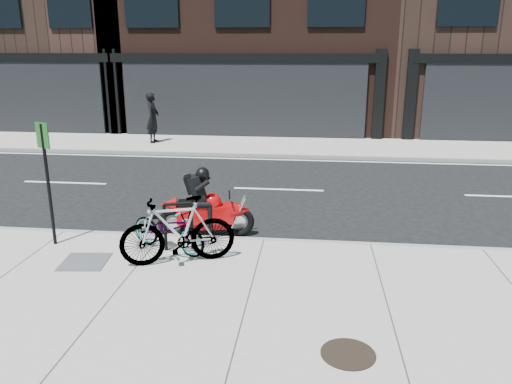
# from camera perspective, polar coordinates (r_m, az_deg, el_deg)

# --- Properties ---
(ground) EXTENTS (120.00, 120.00, 0.00)m
(ground) POSITION_cam_1_polar(r_m,az_deg,el_deg) (11.43, 1.87, -2.44)
(ground) COLOR black
(ground) RESTS_ON ground
(sidewalk_near) EXTENTS (60.00, 6.00, 0.13)m
(sidewalk_near) POSITION_cam_1_polar(r_m,az_deg,el_deg) (6.87, -1.71, -15.29)
(sidewalk_near) COLOR gray
(sidewalk_near) RESTS_ON ground
(sidewalk_far) EXTENTS (60.00, 3.50, 0.13)m
(sidewalk_far) POSITION_cam_1_polar(r_m,az_deg,el_deg) (18.91, 3.82, 5.23)
(sidewalk_far) COLOR gray
(sidewalk_far) RESTS_ON ground
(bike_rack) EXTENTS (0.51, 0.21, 0.89)m
(bike_rack) POSITION_cam_1_polar(r_m,az_deg,el_deg) (9.04, -8.87, -3.39)
(bike_rack) COLOR black
(bike_rack) RESTS_ON sidewalk_near
(bicycle_front) EXTENTS (1.69, 1.18, 0.84)m
(bicycle_front) POSITION_cam_1_polar(r_m,az_deg,el_deg) (9.05, -9.98, -4.11)
(bicycle_front) COLOR gray
(bicycle_front) RESTS_ON sidewalk_near
(bicycle_rear) EXTENTS (2.00, 1.17, 1.16)m
(bicycle_rear) POSITION_cam_1_polar(r_m,az_deg,el_deg) (8.46, -8.96, -4.36)
(bicycle_rear) COLOR gray
(bicycle_rear) RESTS_ON sidewalk_near
(motorcycle) EXTENTS (1.91, 0.62, 1.44)m
(motorcycle) POSITION_cam_1_polar(r_m,az_deg,el_deg) (9.91, -5.28, -1.92)
(motorcycle) COLOR black
(motorcycle) RESTS_ON ground
(pedestrian) EXTENTS (0.47, 0.70, 1.89)m
(pedestrian) POSITION_cam_1_polar(r_m,az_deg,el_deg) (19.59, -11.71, 8.31)
(pedestrian) COLOR black
(pedestrian) RESTS_ON sidewalk_far
(manhole_cover) EXTENTS (0.70, 0.70, 0.02)m
(manhole_cover) POSITION_cam_1_polar(r_m,az_deg,el_deg) (6.35, 10.48, -17.73)
(manhole_cover) COLOR black
(manhole_cover) RESTS_ON sidewalk_near
(utility_grate) EXTENTS (0.83, 0.83, 0.02)m
(utility_grate) POSITION_cam_1_polar(r_m,az_deg,el_deg) (9.07, -18.98, -7.54)
(utility_grate) COLOR #444446
(utility_grate) RESTS_ON sidewalk_near
(sign_post) EXTENTS (0.29, 0.13, 2.27)m
(sign_post) POSITION_cam_1_polar(r_m,az_deg,el_deg) (9.69, -22.78, 1.99)
(sign_post) COLOR black
(sign_post) RESTS_ON sidewalk_near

